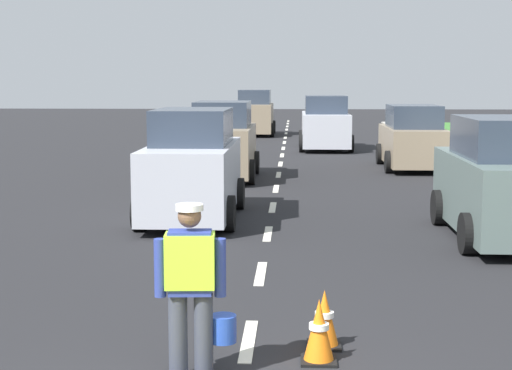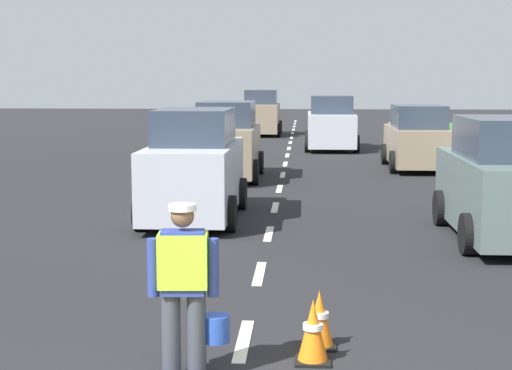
% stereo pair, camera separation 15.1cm
% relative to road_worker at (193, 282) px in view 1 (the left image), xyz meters
% --- Properties ---
extents(ground_plane, '(96.00, 96.00, 0.00)m').
position_rel_road_worker_xyz_m(ground_plane, '(0.46, 19.38, -0.93)').
color(ground_plane, black).
extents(lane_center_line, '(0.14, 46.40, 0.01)m').
position_rel_road_worker_xyz_m(lane_center_line, '(0.46, 23.58, -0.93)').
color(lane_center_line, silver).
rests_on(lane_center_line, ground).
extents(road_worker, '(0.76, 0.41, 1.67)m').
position_rel_road_worker_xyz_m(road_worker, '(0.00, 0.00, 0.00)').
color(road_worker, '#383D4C').
rests_on(road_worker, ground).
extents(traffic_cone_near, '(0.36, 0.36, 0.61)m').
position_rel_road_worker_xyz_m(traffic_cone_near, '(1.27, 0.95, -0.63)').
color(traffic_cone_near, black).
rests_on(traffic_cone_near, ground).
extents(traffic_cone_far, '(0.36, 0.36, 0.65)m').
position_rel_road_worker_xyz_m(traffic_cone_far, '(1.20, 0.49, -0.61)').
color(traffic_cone_far, black).
rests_on(traffic_cone_far, ground).
extents(car_outgoing_far, '(2.09, 4.32, 2.15)m').
position_rel_road_worker_xyz_m(car_outgoing_far, '(2.14, 24.74, 0.07)').
color(car_outgoing_far, silver).
rests_on(car_outgoing_far, ground).
extents(car_oncoming_third, '(2.01, 4.00, 2.26)m').
position_rel_road_worker_xyz_m(car_oncoming_third, '(-1.10, 32.65, 0.12)').
color(car_oncoming_third, gray).
rests_on(car_oncoming_third, ground).
extents(car_parked_curbside, '(1.93, 4.26, 2.15)m').
position_rel_road_worker_xyz_m(car_parked_curbside, '(4.59, 6.84, 0.07)').
color(car_parked_curbside, slate).
rests_on(car_parked_curbside, ground).
extents(car_oncoming_second, '(1.95, 3.98, 2.18)m').
position_rel_road_worker_xyz_m(car_oncoming_second, '(-1.11, 15.15, 0.08)').
color(car_oncoming_second, gray).
rests_on(car_oncoming_second, ground).
extents(car_parked_far, '(1.96, 4.18, 2.00)m').
position_rel_road_worker_xyz_m(car_parked_far, '(4.63, 17.97, -0.00)').
color(car_parked_far, gray).
rests_on(car_parked_far, ground).
extents(car_oncoming_lead, '(1.89, 4.20, 2.22)m').
position_rel_road_worker_xyz_m(car_oncoming_lead, '(-1.11, 8.59, 0.10)').
color(car_oncoming_lead, silver).
rests_on(car_oncoming_lead, ground).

